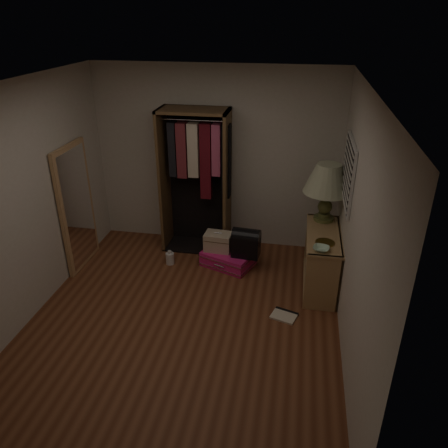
{
  "coord_description": "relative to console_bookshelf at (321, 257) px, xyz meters",
  "views": [
    {
      "loc": [
        1.16,
        -3.88,
        3.22
      ],
      "look_at": [
        0.3,
        0.95,
        0.8
      ],
      "focal_mm": 35.0,
      "sensor_mm": 36.0,
      "label": 1
    }
  ],
  "objects": [
    {
      "name": "black_bag",
      "position": [
        -0.98,
        0.2,
        0.02
      ],
      "size": [
        0.39,
        0.27,
        0.4
      ],
      "rotation": [
        0.0,
        0.0,
        -0.09
      ],
      "color": "black",
      "rests_on": "pink_suitcase"
    },
    {
      "name": "room_walls",
      "position": [
        -1.46,
        -0.99,
        1.11
      ],
      "size": [
        3.52,
        4.02,
        2.6
      ],
      "color": "beige",
      "rests_on": "ground"
    },
    {
      "name": "white_jug",
      "position": [
        -2.04,
        0.14,
        -0.3
      ],
      "size": [
        0.14,
        0.14,
        0.2
      ],
      "rotation": [
        0.0,
        0.0,
        0.26
      ],
      "color": "silver",
      "rests_on": "ground"
    },
    {
      "name": "floor_book",
      "position": [
        -0.4,
        -0.76,
        -0.38
      ],
      "size": [
        0.34,
        0.3,
        0.03
      ],
      "rotation": [
        0.0,
        0.0,
        -0.31
      ],
      "color": "beige",
      "rests_on": "ground"
    },
    {
      "name": "floor_mirror",
      "position": [
        -3.24,
        -0.04,
        0.46
      ],
      "size": [
        0.06,
        0.8,
        1.7
      ],
      "color": "tan",
      "rests_on": "ground"
    },
    {
      "name": "ceramic_bowl",
      "position": [
        -0.05,
        -0.47,
        0.38
      ],
      "size": [
        0.22,
        0.22,
        0.05
      ],
      "primitive_type": "imported",
      "rotation": [
        0.0,
        0.0,
        -0.2
      ],
      "color": "#AFD3B7",
      "rests_on": "console_bookshelf"
    },
    {
      "name": "ground",
      "position": [
        -1.54,
        -1.04,
        -0.39
      ],
      "size": [
        4.0,
        4.0,
        0.0
      ],
      "primitive_type": "plane",
      "color": "brown",
      "rests_on": "ground"
    },
    {
      "name": "brass_tray",
      "position": [
        0.0,
        -0.28,
        0.36
      ],
      "size": [
        0.26,
        0.26,
        0.01
      ],
      "rotation": [
        0.0,
        0.0,
        0.2
      ],
      "color": "#B19544",
      "rests_on": "console_bookshelf"
    },
    {
      "name": "console_bookshelf",
      "position": [
        0.0,
        0.0,
        0.0
      ],
      "size": [
        0.42,
        1.12,
        0.75
      ],
      "color": "#A27B4E",
      "rests_on": "ground"
    },
    {
      "name": "pink_suitcase",
      "position": [
        -1.24,
        0.26,
        -0.29
      ],
      "size": [
        0.81,
        0.7,
        0.21
      ],
      "rotation": [
        0.0,
        0.0,
        -0.36
      ],
      "color": "#D3196D",
      "rests_on": "ground"
    },
    {
      "name": "table_lamp",
      "position": [
        0.0,
        0.36,
        0.91
      ],
      "size": [
        0.79,
        0.79,
        0.76
      ],
      "rotation": [
        0.0,
        0.0,
        -0.38
      ],
      "color": "#4D5328",
      "rests_on": "console_bookshelf"
    },
    {
      "name": "train_case",
      "position": [
        -1.38,
        0.29,
        -0.06
      ],
      "size": [
        0.39,
        0.28,
        0.27
      ],
      "rotation": [
        0.0,
        0.0,
        -0.07
      ],
      "color": "tan",
      "rests_on": "pink_suitcase"
    },
    {
      "name": "open_wardrobe",
      "position": [
        -1.75,
        0.73,
        0.83
      ],
      "size": [
        0.98,
        0.5,
        2.05
      ],
      "color": "brown",
      "rests_on": "ground"
    }
  ]
}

